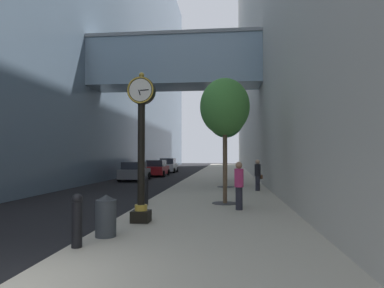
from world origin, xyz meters
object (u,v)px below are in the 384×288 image
(car_white_far, at_px, (168,166))
(street_tree_mid_near, at_px, (226,116))
(pedestrian_by_clock, at_px, (239,184))
(pedestrian_walking, at_px, (258,174))
(trash_bin, at_px, (106,215))
(car_grey_mid, at_px, (135,171))
(street_clock, at_px, (141,139))
(street_tree_near, at_px, (225,107))
(bollard_third, at_px, (145,190))
(bollard_nearest, at_px, (77,219))
(car_red_near, at_px, (157,168))

(car_white_far, bearing_deg, street_tree_mid_near, -69.82)
(pedestrian_by_clock, bearing_deg, pedestrian_walking, 79.40)
(trash_bin, distance_m, car_grey_mid, 20.47)
(car_grey_mid, bearing_deg, street_clock, -73.89)
(pedestrian_walking, height_order, car_grey_mid, pedestrian_walking)
(street_clock, distance_m, car_white_far, 31.35)
(trash_bin, bearing_deg, street_tree_near, 64.42)
(car_grey_mid, bearing_deg, bollard_third, -72.87)
(pedestrian_walking, height_order, car_white_far, pedestrian_walking)
(street_tree_near, height_order, pedestrian_by_clock, street_tree_near)
(bollard_nearest, bearing_deg, trash_bin, 74.60)
(bollard_nearest, xyz_separation_m, bollard_third, (0.00, 6.31, 0.00))
(bollard_third, height_order, street_tree_near, street_tree_near)
(pedestrian_by_clock, xyz_separation_m, car_grey_mid, (-8.26, 15.39, -0.33))
(street_tree_mid_near, bearing_deg, pedestrian_by_clock, -86.58)
(pedestrian_walking, bearing_deg, bollard_nearest, -112.11)
(car_grey_mid, bearing_deg, pedestrian_walking, -41.92)
(trash_bin, relative_size, pedestrian_by_clock, 0.59)
(pedestrian_walking, distance_m, car_grey_mid, 12.82)
(street_clock, relative_size, car_grey_mid, 1.10)
(car_red_near, distance_m, car_grey_mid, 5.85)
(pedestrian_walking, bearing_deg, street_tree_near, -109.15)
(pedestrian_by_clock, height_order, car_white_far, pedestrian_by_clock)
(bollard_third, relative_size, car_red_near, 0.29)
(street_tree_near, distance_m, car_red_near, 21.10)
(pedestrian_walking, relative_size, car_white_far, 0.38)
(street_clock, xyz_separation_m, street_tree_mid_near, (2.52, 11.56, 1.98))
(street_tree_mid_near, distance_m, pedestrian_by_clock, 9.61)
(street_tree_mid_near, height_order, car_red_near, street_tree_mid_near)
(street_tree_mid_near, relative_size, car_grey_mid, 1.42)
(street_tree_mid_near, bearing_deg, bollard_third, -111.52)
(bollard_third, bearing_deg, car_grey_mid, 107.13)
(car_red_near, bearing_deg, car_grey_mid, -96.54)
(street_tree_near, height_order, pedestrian_walking, street_tree_near)
(bollard_third, bearing_deg, pedestrian_walking, 50.32)
(trash_bin, bearing_deg, bollard_nearest, -105.40)
(trash_bin, height_order, pedestrian_by_clock, pedestrian_by_clock)
(bollard_nearest, distance_m, street_tree_near, 8.57)
(street_tree_near, distance_m, street_tree_mid_near, 7.33)
(street_clock, height_order, bollard_third, street_clock)
(trash_bin, height_order, car_grey_mid, car_grey_mid)
(pedestrian_by_clock, relative_size, car_grey_mid, 0.43)
(street_tree_mid_near, height_order, trash_bin, street_tree_mid_near)
(street_tree_near, bearing_deg, pedestrian_walking, 70.85)
(street_tree_near, height_order, car_grey_mid, street_tree_near)
(car_white_far, bearing_deg, trash_bin, -82.72)
(street_tree_near, bearing_deg, trash_bin, -115.58)
(pedestrian_walking, xyz_separation_m, car_red_near, (-8.87, 14.37, -0.29))
(trash_bin, xyz_separation_m, car_grey_mid, (-4.79, 19.91, 0.09))
(bollard_third, relative_size, pedestrian_by_clock, 0.66)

